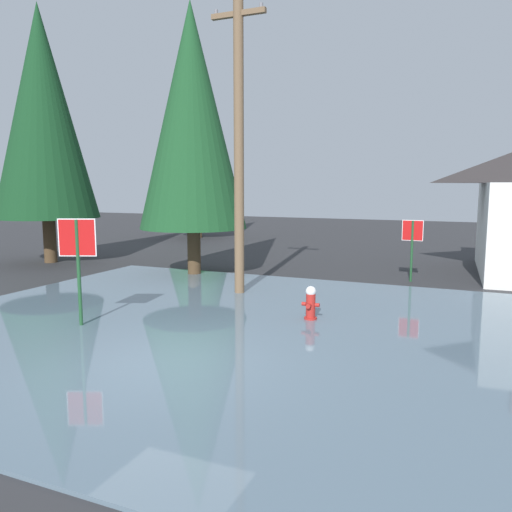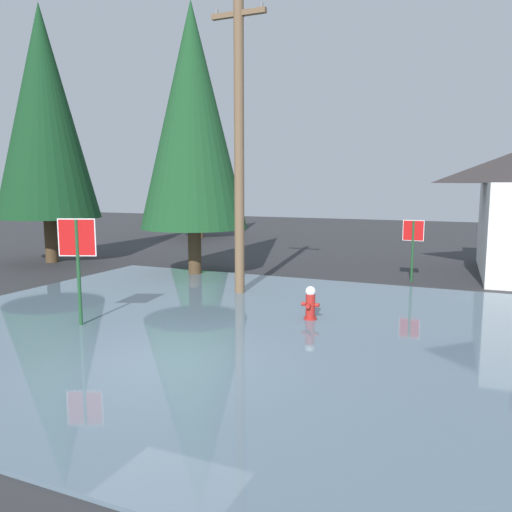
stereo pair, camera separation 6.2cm
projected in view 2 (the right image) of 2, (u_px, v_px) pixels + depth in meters
The scene contains 10 objects.
ground_plane at pixel (161, 369), 8.90m from camera, with size 80.00×80.00×0.10m, color #2D2D30.
flood_puddle at pixel (215, 325), 11.45m from camera, with size 13.87×12.35×0.06m, color slate.
lane_stop_bar at pixel (82, 400), 7.50m from camera, with size 3.02×0.30×0.01m, color silver.
stop_sign_near at pixel (78, 249), 11.13m from camera, with size 0.77×0.34×2.43m.
fire_hydrant at pixel (310, 304), 11.79m from camera, with size 0.42×0.36×0.84m.
utility_pole at pixel (239, 142), 14.20m from camera, with size 1.60×0.28×8.33m.
stop_sign_far at pixel (413, 238), 16.54m from camera, with size 0.67×0.08×2.02m.
pine_tree_tall_left at pixel (44, 113), 20.15m from camera, with size 4.06×4.06×10.16m.
pine_tree_mid_left at pixel (198, 146), 30.03m from camera, with size 3.71×3.71×9.27m.
pine_tree_short_left at pixel (192, 117), 17.24m from camera, with size 3.69×3.69×9.23m.
Camera 2 is at (4.95, -7.16, 3.15)m, focal length 35.74 mm.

